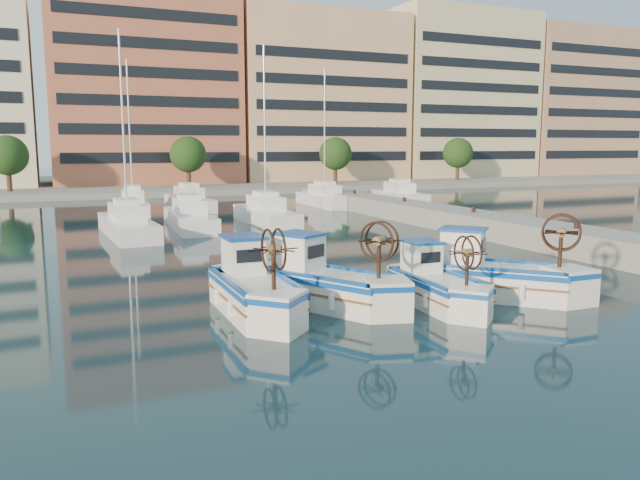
{
  "coord_description": "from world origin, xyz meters",
  "views": [
    {
      "loc": [
        -9.99,
        -16.4,
        5.12
      ],
      "look_at": [
        -0.56,
        5.61,
        1.5
      ],
      "focal_mm": 35.0,
      "sensor_mm": 36.0,
      "label": 1
    }
  ],
  "objects": [
    {
      "name": "fishing_boat_a",
      "position": [
        -4.5,
        1.61,
        0.8
      ],
      "size": [
        1.92,
        4.65,
        2.89
      ],
      "rotation": [
        0.0,
        0.0,
        -0.01
      ],
      "color": "white",
      "rests_on": "ground"
    },
    {
      "name": "hill_east",
      "position": [
        140.0,
        110.0,
        0.0
      ],
      "size": [
        160.0,
        160.0,
        50.0
      ],
      "primitive_type": "cone",
      "color": "slate",
      "rests_on": "ground"
    },
    {
      "name": "fishing_boat_b",
      "position": [
        -2.1,
        1.53,
        0.8
      ],
      "size": [
        3.82,
        4.82,
        2.92
      ],
      "rotation": [
        0.0,
        0.0,
        0.5
      ],
      "color": "white",
      "rests_on": "ground"
    },
    {
      "name": "yacht_marina",
      "position": [
        -3.24,
        27.48,
        0.53
      ],
      "size": [
        40.88,
        22.84,
        11.5
      ],
      "color": "white",
      "rests_on": "ground"
    },
    {
      "name": "ground",
      "position": [
        0.0,
        0.0,
        0.0
      ],
      "size": [
        300.0,
        300.0,
        0.0
      ],
      "primitive_type": "plane",
      "color": "#17333C",
      "rests_on": "ground"
    },
    {
      "name": "fishing_boat_c",
      "position": [
        1.21,
        0.24,
        0.7
      ],
      "size": [
        1.81,
        4.08,
        2.52
      ],
      "rotation": [
        0.0,
        0.0,
        -0.04
      ],
      "color": "white",
      "rests_on": "ground"
    },
    {
      "name": "fishing_boat_d",
      "position": [
        3.64,
        0.33,
        0.82
      ],
      "size": [
        4.54,
        4.6,
        2.96
      ],
      "rotation": [
        0.0,
        0.0,
        0.77
      ],
      "color": "white",
      "rests_on": "ground"
    },
    {
      "name": "waterfront",
      "position": [
        9.23,
        65.04,
        11.1
      ],
      "size": [
        180.0,
        40.0,
        25.6
      ],
      "color": "gray",
      "rests_on": "ground"
    },
    {
      "name": "quay",
      "position": [
        13.0,
        8.0,
        0.6
      ],
      "size": [
        3.0,
        60.0,
        1.2
      ],
      "primitive_type": "cube",
      "color": "gray",
      "rests_on": "ground"
    }
  ]
}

